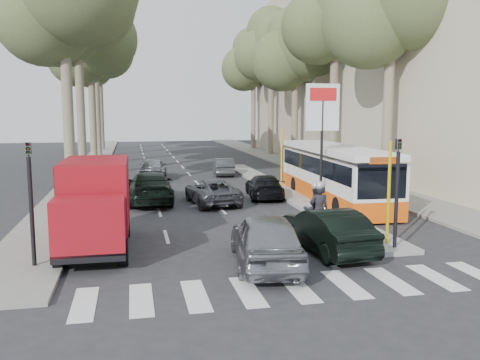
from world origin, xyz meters
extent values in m
plane|color=#28282B|center=(0.00, 0.00, 0.00)|extent=(120.00, 120.00, 0.00)
cube|color=gray|center=(8.60, 25.00, 0.06)|extent=(3.20, 70.00, 0.12)
cube|color=gray|center=(-8.00, 28.00, 0.06)|extent=(2.40, 64.00, 0.12)
cube|color=gray|center=(3.25, 11.00, 0.08)|extent=(1.50, 26.00, 0.16)
cube|color=#C0B998|center=(15.50, 12.00, 9.00)|extent=(11.00, 18.00, 18.00)
cube|color=#B7A88E|center=(15.50, 34.00, 8.00)|extent=(11.00, 20.00, 16.00)
cylinder|color=yellow|center=(3.25, -1.00, 1.75)|extent=(0.10, 0.10, 3.50)
cylinder|color=yellow|center=(3.25, 5.00, 1.75)|extent=(0.10, 0.10, 3.50)
cylinder|color=yellow|center=(3.25, 11.00, 1.75)|extent=(0.10, 0.10, 3.50)
cylinder|color=black|center=(3.25, 5.00, 2.60)|extent=(0.12, 0.12, 5.20)
cube|color=white|center=(3.25, 5.00, 4.60)|extent=(1.50, 0.10, 2.00)
cube|color=red|center=(3.25, 4.94, 5.15)|extent=(1.20, 0.02, 0.55)
cylinder|color=black|center=(3.25, -1.50, 1.60)|extent=(0.12, 0.12, 3.20)
imported|color=black|center=(3.25, -1.50, 3.10)|extent=(0.16, 0.41, 1.00)
cylinder|color=black|center=(-7.60, -1.00, 1.60)|extent=(0.12, 0.12, 3.20)
imported|color=black|center=(-7.60, -1.00, 3.10)|extent=(0.16, 0.41, 1.00)
cylinder|color=#6B604C|center=(-8.00, 12.00, 4.20)|extent=(0.56, 0.56, 8.40)
sphere|color=#485932|center=(-9.00, 12.60, 9.30)|extent=(5.20, 5.20, 5.20)
cylinder|color=#6B604C|center=(-8.10, 20.00, 4.48)|extent=(0.56, 0.56, 8.96)
sphere|color=#485932|center=(-9.10, 20.60, 9.92)|extent=(5.20, 5.20, 5.20)
sphere|color=#485932|center=(-7.20, 19.20, 11.20)|extent=(5.80, 5.80, 5.80)
cylinder|color=#6B604C|center=(-7.90, 28.00, 4.06)|extent=(0.56, 0.56, 8.12)
sphere|color=#485932|center=(-8.90, 28.60, 8.99)|extent=(5.20, 5.20, 5.20)
sphere|color=#485932|center=(-7.00, 27.20, 10.15)|extent=(5.80, 5.80, 5.80)
sphere|color=#485932|center=(-7.70, 29.10, 11.31)|extent=(4.80, 4.80, 4.80)
cylinder|color=#6B604C|center=(-8.00, 36.00, 4.76)|extent=(0.56, 0.56, 9.52)
sphere|color=#485932|center=(-9.00, 36.60, 10.54)|extent=(5.20, 5.20, 5.20)
sphere|color=#485932|center=(-7.10, 35.20, 11.90)|extent=(5.80, 5.80, 5.80)
sphere|color=#485932|center=(-7.80, 37.10, 13.26)|extent=(4.80, 4.80, 4.80)
cylinder|color=#6B604C|center=(-8.10, 44.00, 4.34)|extent=(0.56, 0.56, 8.68)
sphere|color=#485932|center=(-9.10, 44.60, 9.61)|extent=(5.20, 5.20, 5.20)
sphere|color=#485932|center=(-7.20, 43.20, 10.85)|extent=(5.80, 5.80, 5.80)
sphere|color=#485932|center=(-7.90, 45.10, 12.09)|extent=(4.80, 4.80, 4.80)
cylinder|color=#6B604C|center=(9.00, 10.00, 4.20)|extent=(0.56, 0.56, 8.40)
sphere|color=#485932|center=(8.00, 10.60, 9.30)|extent=(5.20, 5.20, 5.20)
cylinder|color=#6B604C|center=(9.10, 18.00, 4.62)|extent=(0.56, 0.56, 9.24)
sphere|color=#485932|center=(8.10, 18.60, 10.23)|extent=(5.20, 5.20, 5.20)
sphere|color=#485932|center=(10.00, 17.20, 11.55)|extent=(5.80, 5.80, 5.80)
cylinder|color=#6B604C|center=(8.90, 26.00, 3.92)|extent=(0.56, 0.56, 7.84)
sphere|color=#485932|center=(7.90, 26.60, 8.68)|extent=(5.20, 5.20, 5.20)
sphere|color=#485932|center=(9.80, 25.20, 9.80)|extent=(5.80, 5.80, 5.80)
sphere|color=#485932|center=(9.10, 27.10, 10.92)|extent=(4.80, 4.80, 4.80)
cylinder|color=#6B604C|center=(9.00, 34.00, 4.48)|extent=(0.56, 0.56, 8.96)
sphere|color=#485932|center=(8.00, 34.60, 9.92)|extent=(5.20, 5.20, 5.20)
sphere|color=#485932|center=(9.90, 33.20, 11.20)|extent=(5.80, 5.80, 5.80)
sphere|color=#485932|center=(9.20, 35.10, 12.48)|extent=(4.80, 4.80, 4.80)
cylinder|color=#6B604C|center=(9.10, 42.00, 4.20)|extent=(0.56, 0.56, 8.40)
sphere|color=#485932|center=(8.10, 42.60, 9.30)|extent=(5.20, 5.20, 5.20)
sphere|color=#485932|center=(10.00, 41.20, 10.50)|extent=(5.80, 5.80, 5.80)
sphere|color=#485932|center=(9.30, 43.10, 11.70)|extent=(4.80, 4.80, 4.80)
imported|color=gray|center=(-1.10, -2.00, 0.78)|extent=(2.42, 4.77, 1.56)
imported|color=black|center=(1.16, -1.00, 0.70)|extent=(1.87, 4.38, 1.40)
imported|color=#45464C|center=(-1.10, 8.05, 0.60)|extent=(2.43, 4.51, 1.20)
imported|color=black|center=(1.80, 9.21, 0.60)|extent=(2.18, 4.29, 1.19)
imported|color=#94979B|center=(-3.50, 17.84, 0.70)|extent=(2.12, 4.30, 1.41)
imported|color=#494C51|center=(1.41, 18.83, 0.59)|extent=(1.60, 3.71, 1.19)
imported|color=black|center=(-4.00, 9.00, 0.76)|extent=(2.17, 5.24, 1.51)
cube|color=black|center=(-6.02, 0.67, 0.49)|extent=(2.03, 5.38, 0.22)
cylinder|color=black|center=(-6.93, -1.10, 0.40)|extent=(0.28, 0.81, 0.80)
cylinder|color=black|center=(-5.14, -1.12, 0.40)|extent=(0.28, 0.81, 0.80)
cylinder|color=black|center=(-6.89, 2.29, 0.40)|extent=(0.28, 0.81, 0.80)
cylinder|color=black|center=(-5.10, 2.27, 0.40)|extent=(0.28, 0.81, 0.80)
cube|color=maroon|center=(-6.04, -1.38, 1.29)|extent=(1.98, 1.27, 1.52)
cube|color=black|center=(-6.05, -1.96, 1.47)|extent=(1.79, 0.09, 0.80)
cube|color=maroon|center=(-6.01, 1.39, 1.74)|extent=(2.10, 3.77, 2.23)
cube|color=#EE570D|center=(4.80, 7.28, 0.50)|extent=(2.69, 10.63, 0.83)
cube|color=white|center=(4.80, 7.28, 1.61)|extent=(2.69, 10.63, 1.38)
cube|color=black|center=(4.80, 7.28, 1.88)|extent=(2.70, 10.21, 0.78)
cube|color=white|center=(4.80, 7.28, 2.61)|extent=(2.69, 10.63, 0.28)
cube|color=black|center=(4.60, 2.04, 1.74)|extent=(2.02, 0.14, 1.38)
cube|color=#EE570D|center=(4.60, 2.04, 2.55)|extent=(1.10, 0.10, 0.29)
cylinder|color=black|center=(3.64, 3.95, 0.41)|extent=(0.29, 0.89, 0.88)
cylinder|color=black|center=(5.70, 3.87, 0.41)|extent=(0.29, 0.89, 0.88)
cylinder|color=black|center=(3.89, 10.49, 0.41)|extent=(0.29, 0.89, 0.88)
cylinder|color=black|center=(5.95, 10.41, 0.41)|extent=(0.29, 0.89, 0.88)
cylinder|color=black|center=(1.45, -0.27, 0.36)|extent=(0.16, 0.72, 0.72)
cylinder|color=black|center=(1.55, 1.41, 0.36)|extent=(0.16, 0.72, 0.72)
cylinder|color=silver|center=(1.45, -0.19, 0.79)|extent=(0.09, 0.45, 0.90)
cube|color=black|center=(1.50, 0.62, 0.50)|extent=(0.30, 0.85, 0.34)
cube|color=black|center=(1.49, 0.40, 0.81)|extent=(0.37, 0.52, 0.25)
cube|color=black|center=(1.52, 0.96, 0.74)|extent=(0.36, 0.75, 0.13)
cylinder|color=silver|center=(1.46, -0.13, 1.14)|extent=(0.70, 0.09, 0.04)
imported|color=black|center=(1.50, 0.62, 1.00)|extent=(0.71, 0.49, 1.88)
imported|color=black|center=(1.53, 1.07, 0.94)|extent=(0.89, 0.53, 1.77)
sphere|color=#B2B2B7|center=(1.50, 0.57, 1.88)|extent=(0.31, 0.31, 0.31)
sphere|color=#B2B2B7|center=(1.53, 1.04, 1.82)|extent=(0.31, 0.31, 0.31)
imported|color=#3E2E46|center=(7.20, 10.33, 1.08)|extent=(1.18, 1.19, 1.92)
imported|color=brown|center=(9.92, 12.14, 0.96)|extent=(1.14, 0.64, 1.68)
camera|label=1|loc=(-4.81, -15.78, 4.45)|focal=38.00mm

